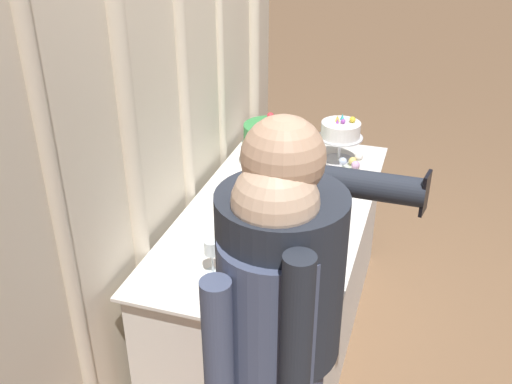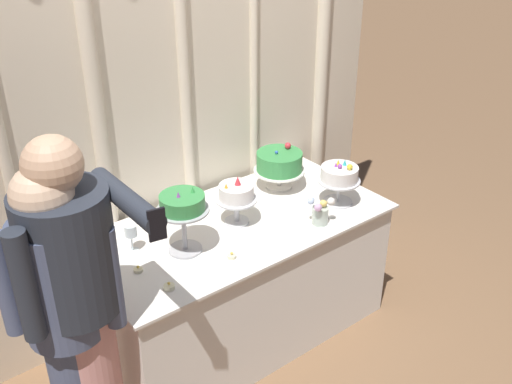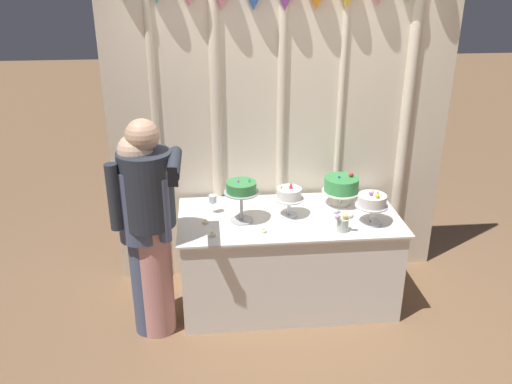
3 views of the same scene
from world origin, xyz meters
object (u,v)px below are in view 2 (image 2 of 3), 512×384
cake_display_leftmost (183,207)px  tealight_near_left (169,287)px  tealight_far_left (138,270)px  cake_display_midleft (236,195)px  cake_display_rightmost (339,176)px  cake_table (239,279)px  wine_glass (131,232)px  guest_man_dark_suit (66,318)px  cake_display_midright (279,163)px  tealight_near_right (232,256)px  guest_girl_blue_dress (78,306)px  flower_vase (320,212)px

cake_display_leftmost → tealight_near_left: cake_display_leftmost is taller
tealight_far_left → cake_display_midleft: bearing=6.4°
cake_display_leftmost → cake_display_rightmost: bearing=-7.7°
cake_table → wine_glass: size_ratio=11.22×
tealight_far_left → guest_man_dark_suit: 0.49m
cake_display_midright → tealight_near_right: (-0.67, -0.43, -0.15)m
cake_display_midright → tealight_far_left: (-1.08, -0.24, -0.15)m
tealight_near_right → guest_man_dark_suit: bearing=-177.8°
cake_display_midleft → cake_display_rightmost: bearing=-17.6°
cake_display_midleft → cake_display_midright: (0.45, 0.17, -0.01)m
wine_glass → tealight_far_left: size_ratio=3.32×
wine_glass → guest_girl_blue_dress: (-0.44, -0.40, 0.02)m
cake_table → flower_vase: (0.35, -0.28, 0.45)m
cake_display_midright → cake_display_midleft: bearing=-159.0°
tealight_far_left → guest_man_dark_suit: (-0.44, -0.22, 0.08)m
tealight_near_left → guest_man_dark_suit: bearing=-178.7°
tealight_near_right → guest_girl_blue_dress: 0.81m
cake_display_leftmost → tealight_near_left: (-0.23, -0.22, -0.24)m
cake_table → wine_glass: 0.76m
cake_display_midleft → guest_girl_blue_dress: size_ratio=0.17×
cake_display_rightmost → guest_man_dark_suit: 1.66m
cake_display_rightmost → tealight_far_left: cake_display_rightmost is taller
cake_table → wine_glass: bearing=169.3°
tealight_near_right → flower_vase: bearing=-3.3°
cake_display_midright → flower_vase: size_ratio=1.95×
cake_display_midleft → tealight_far_left: 0.66m
cake_display_rightmost → tealight_near_left: 1.19m
guest_girl_blue_dress → tealight_near_right: bearing=3.0°
cake_display_leftmost → cake_display_midleft: 0.37m
flower_vase → tealight_near_right: bearing=176.7°
cake_display_leftmost → guest_man_dark_suit: bearing=-162.0°
cake_table → cake_display_midright: (0.45, 0.18, 0.54)m
tealight_near_right → guest_girl_blue_dress: (-0.80, -0.04, 0.12)m
cake_display_midleft → cake_display_rightmost: 0.62m
cake_display_rightmost → cake_table: bearing=162.9°
tealight_far_left → guest_girl_blue_dress: (-0.38, -0.23, 0.12)m
flower_vase → guest_girl_blue_dress: 1.37m
cake_display_leftmost → cake_display_midright: cake_display_leftmost is taller
cake_table → guest_girl_blue_dress: guest_girl_blue_dress is taller
tealight_near_left → guest_man_dark_suit: (-0.48, -0.01, 0.08)m
wine_glass → guest_girl_blue_dress: guest_girl_blue_dress is taller
cake_table → flower_vase: bearing=-39.2°
flower_vase → tealight_near_left: (-0.94, 0.01, -0.06)m
flower_vase → tealight_near_right: 0.57m
tealight_far_left → guest_man_dark_suit: guest_man_dark_suit is taller
tealight_near_left → guest_girl_blue_dress: 0.45m
cake_display_rightmost → guest_girl_blue_dress: 1.61m
tealight_far_left → cake_display_leftmost: bearing=2.7°
cake_display_rightmost → tealight_far_left: (-1.22, 0.11, -0.16)m
cake_table → tealight_near_left: tealight_near_left is taller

